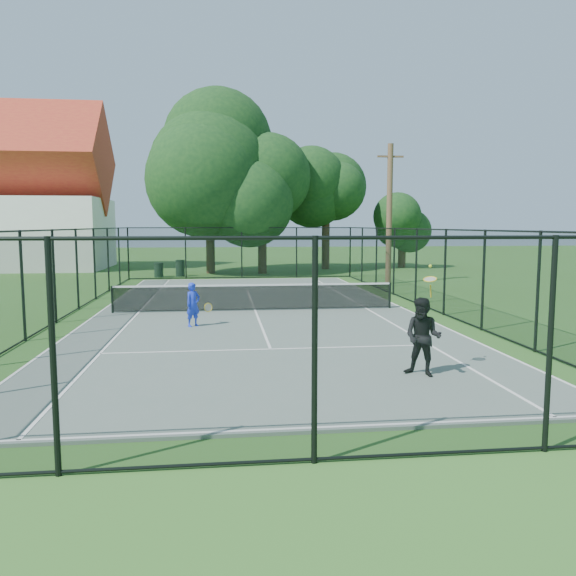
{
  "coord_description": "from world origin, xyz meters",
  "views": [
    {
      "loc": [
        -1.18,
        -20.03,
        3.13
      ],
      "look_at": [
        0.84,
        -3.0,
        1.2
      ],
      "focal_mm": 35.0,
      "sensor_mm": 36.0,
      "label": 1
    }
  ],
  "objects": [
    {
      "name": "ground",
      "position": [
        0.0,
        0.0,
        0.0
      ],
      "size": [
        120.0,
        120.0,
        0.0
      ],
      "primitive_type": "plane",
      "color": "#315D20"
    },
    {
      "name": "tennis_court",
      "position": [
        0.0,
        0.0,
        0.03
      ],
      "size": [
        11.0,
        24.0,
        0.06
      ],
      "primitive_type": "cube",
      "color": "slate",
      "rests_on": "ground"
    },
    {
      "name": "tennis_net",
      "position": [
        0.0,
        0.0,
        0.58
      ],
      "size": [
        10.08,
        0.08,
        0.95
      ],
      "color": "black",
      "rests_on": "tennis_court"
    },
    {
      "name": "fence",
      "position": [
        0.0,
        0.0,
        1.5
      ],
      "size": [
        13.1,
        26.1,
        3.0
      ],
      "color": "black",
      "rests_on": "ground"
    },
    {
      "name": "tree_near_left",
      "position": [
        -1.89,
        16.64,
        6.29
      ],
      "size": [
        7.84,
        7.84,
        10.22
      ],
      "color": "#332114",
      "rests_on": "ground"
    },
    {
      "name": "tree_near_mid",
      "position": [
        1.44,
        16.2,
        4.68
      ],
      "size": [
        5.81,
        5.81,
        7.6
      ],
      "color": "#332114",
      "rests_on": "ground"
    },
    {
      "name": "tree_near_right",
      "position": [
        6.2,
        19.37,
        4.79
      ],
      "size": [
        5.47,
        5.47,
        7.55
      ],
      "color": "#332114",
      "rests_on": "ground"
    },
    {
      "name": "tree_far_right",
      "position": [
        12.04,
        20.05,
        3.08
      ],
      "size": [
        3.77,
        3.77,
        4.99
      ],
      "color": "#332114",
      "rests_on": "ground"
    },
    {
      "name": "trash_bin_left",
      "position": [
        -4.95,
        14.33,
        0.44
      ],
      "size": [
        0.58,
        0.58,
        0.86
      ],
      "color": "black",
      "rests_on": "ground"
    },
    {
      "name": "trash_bin_right",
      "position": [
        -3.7,
        14.64,
        0.51
      ],
      "size": [
        0.58,
        0.58,
        1.01
      ],
      "color": "black",
      "rests_on": "ground"
    },
    {
      "name": "utility_pole",
      "position": [
        7.66,
        9.0,
        3.74
      ],
      "size": [
        1.4,
        0.3,
        7.35
      ],
      "color": "#4C3823",
      "rests_on": "ground"
    },
    {
      "name": "player_blue",
      "position": [
        -2.05,
        -2.97,
        0.73
      ],
      "size": [
        0.88,
        0.56,
        1.34
      ],
      "color": "#1A32E1",
      "rests_on": "tennis_court"
    },
    {
      "name": "player_black",
      "position": [
        2.87,
        -9.2,
        0.87
      ],
      "size": [
        0.99,
        0.97,
        2.25
      ],
      "color": "black",
      "rests_on": "tennis_court"
    }
  ]
}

